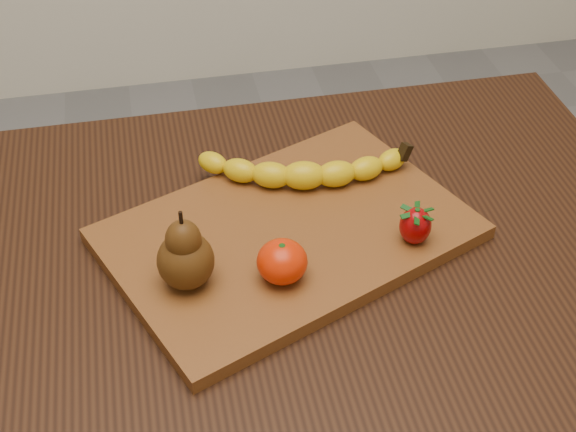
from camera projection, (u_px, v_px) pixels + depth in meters
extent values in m
cube|color=black|center=(295.00, 256.00, 1.05)|extent=(1.00, 0.70, 0.04)
cylinder|color=black|center=(17.00, 333.00, 1.45)|extent=(0.05, 0.05, 0.72)
cylinder|color=black|center=(483.00, 264.00, 1.59)|extent=(0.05, 0.05, 0.72)
cube|color=brown|center=(288.00, 234.00, 1.04)|extent=(0.53, 0.45, 0.02)
ellipsoid|color=red|center=(282.00, 262.00, 0.95)|extent=(0.08, 0.08, 0.05)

